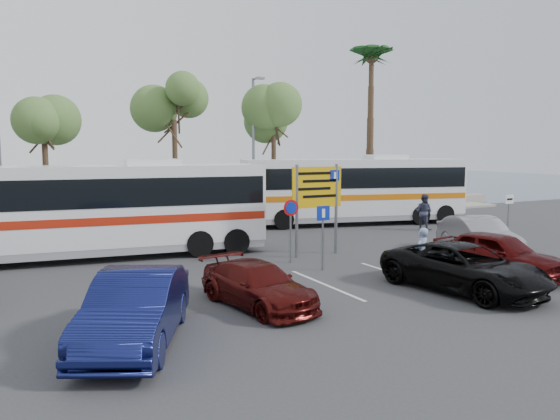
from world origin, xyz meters
name	(u,v)px	position (x,y,z in m)	size (l,w,h in m)	color
ground	(340,274)	(0.00, 0.00, 0.00)	(120.00, 120.00, 0.00)	#353538
kerb_strip	(202,222)	(0.00, 14.00, 0.07)	(44.00, 2.40, 0.15)	gray
seawall	(191,214)	(0.00, 16.00, 0.30)	(48.00, 0.80, 0.60)	gray
sea	(86,181)	(0.00, 60.00, 0.01)	(140.00, 140.00, 0.00)	#404E66
tree_left	(43,111)	(-8.00, 14.00, 6.00)	(3.20, 3.20, 7.20)	#382619
tree_mid	(174,103)	(-1.50, 14.00, 6.65)	(3.20, 3.20, 8.00)	#382619
tree_right	(274,115)	(4.50, 14.00, 6.17)	(3.20, 3.20, 7.40)	#382619
palm_tree	(372,59)	(11.50, 14.00, 9.87)	(4.80, 4.80, 11.20)	#382619
street_lamp_right	(254,142)	(3.00, 13.52, 4.60)	(0.45, 1.15, 8.01)	slate
direction_sign	(317,194)	(1.00, 3.20, 2.43)	(2.20, 0.12, 3.60)	slate
sign_no_stop	(291,221)	(-0.60, 2.38, 1.58)	(0.60, 0.08, 2.35)	slate
sign_parking	(323,228)	(-0.20, 0.79, 1.47)	(0.50, 0.07, 2.25)	slate
sign_taxi	(509,212)	(9.80, 1.49, 1.42)	(0.50, 0.07, 2.20)	slate
lane_markings	(327,285)	(-1.14, -1.00, 0.00)	(12.02, 4.20, 0.01)	silver
coach_bus_left	(105,212)	(-6.50, 6.50, 1.76)	(12.41, 4.01, 3.80)	white
coach_bus_right	(354,192)	(7.50, 10.01, 1.79)	(12.66, 5.49, 3.86)	white
car_blue	(136,309)	(-7.57, -3.50, 0.78)	(1.66, 4.75, 1.57)	#10164D
car_maroon	(258,285)	(-4.04, -2.13, 0.59)	(1.64, 4.05, 1.17)	#4B0E0C
car_red	(498,254)	(4.46, -2.63, 0.75)	(1.76, 4.38, 1.49)	#460A0A
suv_black	(464,268)	(2.06, -3.50, 0.70)	(2.33, 5.05, 1.40)	black
car_silver_b	(478,236)	(6.86, 0.43, 0.75)	(1.58, 4.53, 1.49)	gray
pedestrian_near	(421,253)	(2.00, -1.71, 0.83)	(0.61, 0.40, 1.67)	#7F92B8
pedestrian_far	(424,212)	(9.47, 6.50, 0.93)	(0.90, 0.70, 1.86)	#373A52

